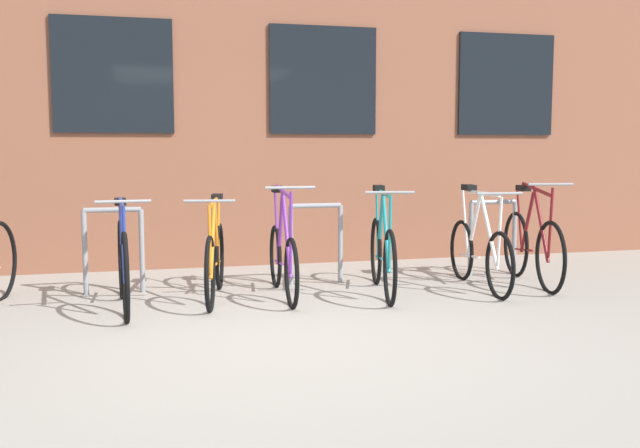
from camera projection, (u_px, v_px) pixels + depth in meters
name	position (u px, v px, depth m)	size (l,w,h in m)	color
ground_plane	(276.00, 334.00, 5.45)	(42.00, 42.00, 0.00)	#9E998E
storefront_building	(197.00, 82.00, 11.47)	(28.00, 6.68, 4.86)	brown
bike_rack	(218.00, 238.00, 7.17)	(6.58, 0.05, 0.83)	gray
bicycle_orange	(215.00, 259.00, 6.72)	(0.49, 1.66, 0.98)	black
bicycle_purple	(283.00, 257.00, 6.83)	(0.44, 1.64, 1.08)	black
bicycle_white	(479.00, 251.00, 7.22)	(0.44, 1.68, 1.04)	black
bicycle_blue	(123.00, 263.00, 6.31)	(0.44, 1.75, 1.00)	black
bicycle_teal	(382.00, 253.00, 6.96)	(0.51, 1.71, 1.05)	black
bicycle_maroon	(532.00, 246.00, 7.46)	(0.46, 1.67, 1.08)	black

